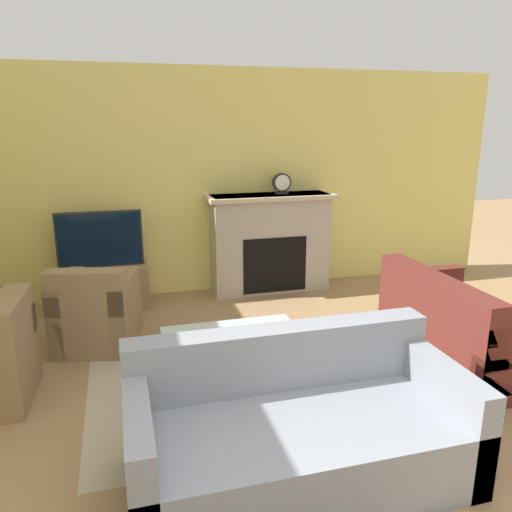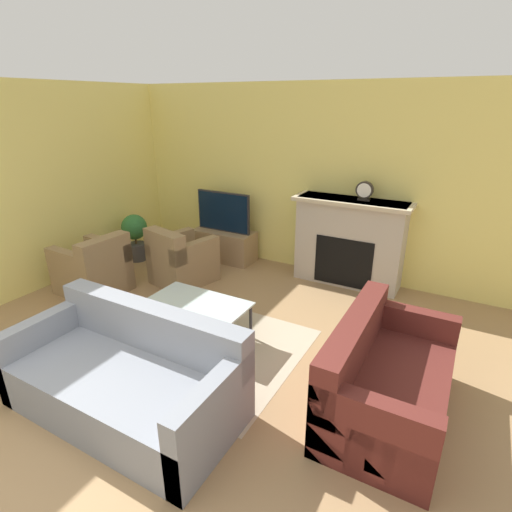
{
  "view_description": "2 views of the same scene",
  "coord_description": "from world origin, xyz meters",
  "px_view_note": "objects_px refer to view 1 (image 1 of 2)",
  "views": [
    {
      "loc": [
        -0.77,
        -1.38,
        2.07
      ],
      "look_at": [
        0.41,
        2.89,
        0.88
      ],
      "focal_mm": 35.0,
      "sensor_mm": 36.0,
      "label": 1
    },
    {
      "loc": [
        2.42,
        -0.8,
        2.46
      ],
      "look_at": [
        0.36,
        2.9,
        0.8
      ],
      "focal_mm": 28.0,
      "sensor_mm": 36.0,
      "label": 2
    }
  ],
  "objects_px": {
    "tv": "(100,239)",
    "couch_sectional": "(297,431)",
    "armchair_accent": "(96,315)",
    "couch_loveseat": "(460,331)",
    "coffee_table": "(232,338)",
    "mantel_clock": "(282,183)"
  },
  "relations": [
    {
      "from": "couch_loveseat",
      "to": "coffee_table",
      "type": "relative_size",
      "value": 1.38
    },
    {
      "from": "armchair_accent",
      "to": "coffee_table",
      "type": "relative_size",
      "value": 0.84
    },
    {
      "from": "mantel_clock",
      "to": "armchair_accent",
      "type": "bearing_deg",
      "value": -152.82
    },
    {
      "from": "tv",
      "to": "couch_sectional",
      "type": "xyz_separation_m",
      "value": [
        1.16,
        -3.25,
        -0.52
      ]
    },
    {
      "from": "coffee_table",
      "to": "mantel_clock",
      "type": "bearing_deg",
      "value": 62.56
    },
    {
      "from": "armchair_accent",
      "to": "coffee_table",
      "type": "height_order",
      "value": "armchair_accent"
    },
    {
      "from": "armchair_accent",
      "to": "couch_loveseat",
      "type": "bearing_deg",
      "value": 171.6
    },
    {
      "from": "coffee_table",
      "to": "mantel_clock",
      "type": "xyz_separation_m",
      "value": [
        1.13,
        2.17,
        0.96
      ]
    },
    {
      "from": "tv",
      "to": "coffee_table",
      "type": "height_order",
      "value": "tv"
    },
    {
      "from": "tv",
      "to": "mantel_clock",
      "type": "bearing_deg",
      "value": 2.49
    },
    {
      "from": "coffee_table",
      "to": "couch_sectional",
      "type": "bearing_deg",
      "value": -83.7
    },
    {
      "from": "couch_sectional",
      "to": "coffee_table",
      "type": "relative_size",
      "value": 1.8
    },
    {
      "from": "couch_loveseat",
      "to": "armchair_accent",
      "type": "xyz_separation_m",
      "value": [
        -3.1,
        1.22,
        0.01
      ]
    },
    {
      "from": "couch_loveseat",
      "to": "mantel_clock",
      "type": "distance_m",
      "value": 2.73
    },
    {
      "from": "couch_sectional",
      "to": "coffee_table",
      "type": "distance_m",
      "value": 1.18
    },
    {
      "from": "coffee_table",
      "to": "armchair_accent",
      "type": "bearing_deg",
      "value": 136.15
    },
    {
      "from": "couch_loveseat",
      "to": "coffee_table",
      "type": "xyz_separation_m",
      "value": [
        -2.02,
        0.18,
        0.1
      ]
    },
    {
      "from": "couch_sectional",
      "to": "armchair_accent",
      "type": "xyz_separation_m",
      "value": [
        -1.21,
        2.21,
        0.02
      ]
    },
    {
      "from": "armchair_accent",
      "to": "coffee_table",
      "type": "bearing_deg",
      "value": 149.2
    },
    {
      "from": "mantel_clock",
      "to": "tv",
      "type": "bearing_deg",
      "value": -177.51
    },
    {
      "from": "couch_loveseat",
      "to": "mantel_clock",
      "type": "relative_size",
      "value": 5.95
    },
    {
      "from": "tv",
      "to": "mantel_clock",
      "type": "xyz_separation_m",
      "value": [
        2.16,
        0.09,
        0.55
      ]
    }
  ]
}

